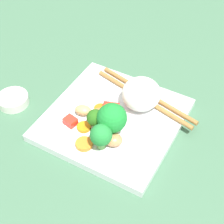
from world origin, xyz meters
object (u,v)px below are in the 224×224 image
rice_mound (141,94)px  sauce_cup (13,100)px  carrot_slice_1 (84,127)px  square_plate (113,120)px  broccoli_floret_0 (95,118)px  chopstick_pair (146,96)px

rice_mound → sauce_cup: size_ratio=1.24×
rice_mound → carrot_slice_1: 12.29cm
carrot_slice_1 → sauce_cup: carrot_slice_1 is taller
sauce_cup → rice_mound: bearing=21.7°
carrot_slice_1 → sauce_cup: size_ratio=0.41×
square_plate → sauce_cup: size_ratio=3.91×
square_plate → carrot_slice_1: 6.05cm
rice_mound → broccoli_floret_0: rice_mound is taller
square_plate → chopstick_pair: (3.46, 7.24, 1.22)cm
chopstick_pair → sauce_cup: chopstick_pair is taller
rice_mound → sauce_cup: bearing=-158.3°
square_plate → broccoli_floret_0: broccoli_floret_0 is taller
carrot_slice_1 → sauce_cup: (-16.36, 0.76, -0.95)cm
square_plate → rice_mound: bearing=57.3°
carrot_slice_1 → sauce_cup: bearing=177.3°
square_plate → carrot_slice_1: bearing=-125.8°
square_plate → rice_mound: (3.28, 5.12, 3.64)cm
chopstick_pair → square_plate: bearing=80.7°
rice_mound → chopstick_pair: size_ratio=0.33×
square_plate → rice_mound: 7.08cm
square_plate → rice_mound: rice_mound is taller
rice_mound → carrot_slice_1: size_ratio=3.00×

